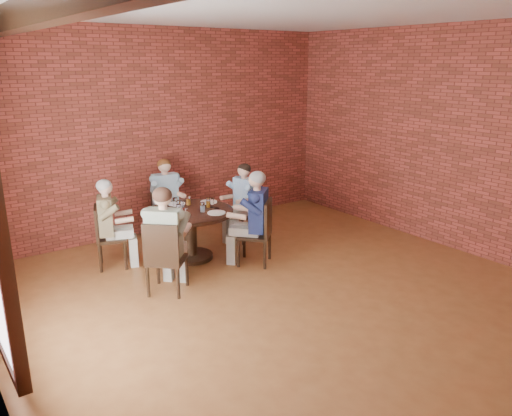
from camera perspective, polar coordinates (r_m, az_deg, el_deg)
floor at (r=6.27m, az=4.28°, el=-10.65°), size 7.00×7.00×0.00m
ceiling at (r=5.61m, az=5.06°, el=22.02°), size 7.00×7.00×0.00m
wall_back at (r=8.62m, az=-10.79°, el=8.49°), size 7.00×0.00×7.00m
wall_right at (r=8.17m, az=22.41°, el=7.12°), size 0.00×7.00×7.00m
ceiling_beam at (r=4.42m, az=-21.66°, el=20.85°), size 0.22×6.90×0.26m
dining_table at (r=7.43m, az=-7.53°, el=-1.90°), size 1.28×1.28×0.75m
chair_a at (r=8.21m, az=-1.14°, el=-0.24°), size 0.47×0.47×0.90m
diner_a at (r=8.12m, az=-1.52°, el=0.61°), size 0.69×0.60×1.27m
chair_b at (r=8.50m, az=-10.30°, el=0.15°), size 0.48×0.48×0.93m
diner_b at (r=8.38m, az=-10.18°, el=1.03°), size 0.61×0.71×1.32m
chair_c at (r=7.37m, az=-16.83°, el=-2.90°), size 0.52×0.52×0.91m
diner_c at (r=7.33m, az=-16.31°, el=-1.77°), size 0.75×0.68×1.29m
chair_d at (r=6.34m, az=-10.44°, el=-5.41°), size 0.64×0.64×0.97m
diner_d at (r=6.36m, az=-10.26°, el=-3.67°), size 0.88×0.88×1.38m
chair_e at (r=7.18m, az=0.51°, el=-2.52°), size 0.63×0.63×0.96m
diner_e at (r=7.14m, az=-0.21°, el=-1.19°), size 0.87×0.87×1.37m
plate_a at (r=7.75m, az=-5.43°, el=0.70°), size 0.26×0.26×0.01m
plate_b at (r=7.71m, az=-9.06°, el=0.49°), size 0.26×0.26×0.01m
plate_c at (r=7.38m, az=-11.22°, el=-0.35°), size 0.26×0.26×0.01m
plate_d at (r=7.18m, az=-4.54°, el=-0.55°), size 0.26×0.26×0.01m
glass_a at (r=7.47m, az=-5.08°, el=0.60°), size 0.07×0.07×0.14m
glass_b at (r=7.63m, az=-7.74°, el=0.86°), size 0.07×0.07×0.14m
glass_c at (r=7.56m, az=-9.22°, el=0.64°), size 0.07×0.07×0.14m
glass_d at (r=7.36m, az=-8.53°, el=0.24°), size 0.07×0.07×0.14m
glass_e at (r=7.21m, az=-8.81°, el=-0.11°), size 0.07×0.07×0.14m
glass_f at (r=7.02m, az=-8.14°, el=-0.54°), size 0.07×0.07×0.14m
glass_g at (r=7.25m, az=-6.13°, el=0.09°), size 0.07×0.07×0.14m
glass_h at (r=7.48m, az=-5.46°, el=0.62°), size 0.07×0.07×0.14m
smartphone at (r=7.38m, az=-4.49°, el=-0.10°), size 0.11×0.14×0.01m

